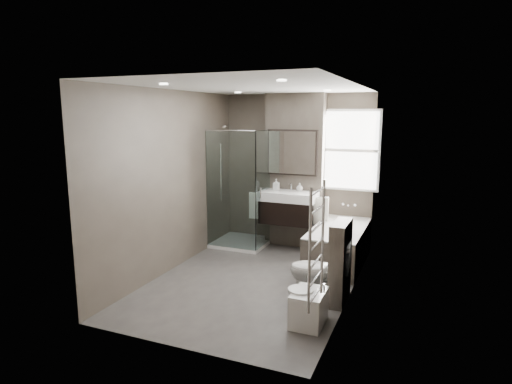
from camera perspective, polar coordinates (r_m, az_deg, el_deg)
The scene contains 15 objects.
room at distance 5.68m, azimuth -0.11°, elevation 0.64°, with size 2.70×3.90×2.70m.
vanity_pier at distance 7.33m, azimuth 5.19°, elevation 2.80°, with size 1.00×0.25×2.60m, color #4F473E.
vanity at distance 7.10m, azimuth 4.28°, elevation -2.02°, with size 0.95×0.47×0.66m.
mirror_cabinet at distance 7.14m, azimuth 4.85°, elevation 5.27°, with size 0.86×0.08×0.76m.
towel_left at distance 7.27m, azimuth 0.03°, elevation -1.85°, with size 0.24×0.06×0.44m, color white.
towel_right at distance 6.94m, azimuth 8.63°, elevation -2.58°, with size 0.24×0.06×0.44m, color white.
shower_enclosure at distance 7.35m, azimuth -1.51°, elevation -3.56°, with size 0.90×0.90×2.00m.
bathtub at distance 6.68m, azimuth 10.97°, elevation -6.75°, with size 0.75×1.60×0.57m.
window at distance 7.18m, azimuth 12.39°, elevation 5.46°, with size 0.98×0.06×1.33m.
toilet at distance 5.37m, azimuth 8.46°, elevation -10.38°, with size 0.41×0.72×0.74m, color white.
cistern_box at distance 5.31m, azimuth 11.14°, elevation -9.18°, with size 0.19×0.55×1.00m.
bidet at distance 4.84m, azimuth 6.99°, elevation -14.95°, with size 0.40×0.46×0.49m.
towel_radiator at distance 3.85m, azimuth 8.07°, elevation -6.92°, with size 0.03×0.49×1.10m.
soap_bottle_a at distance 7.13m, azimuth 2.72°, elevation 0.98°, with size 0.09×0.09×0.20m, color white.
soap_bottle_b at distance 7.11m, azimuth 5.83°, elevation 0.66°, with size 0.11×0.11×0.14m, color white.
Camera 1 is at (2.14, -5.17, 2.26)m, focal length 30.00 mm.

